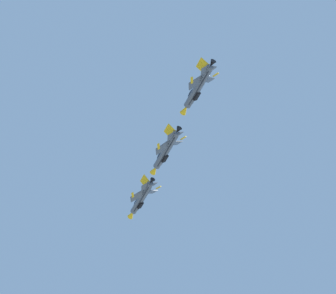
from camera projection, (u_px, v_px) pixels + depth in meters
fighter_jet_lead at (141, 198)px, 141.47m from camera, size 8.72×15.49×6.48m
fighter_jet_left_wing at (166, 151)px, 128.04m from camera, size 8.41×15.49×7.23m
fighter_jet_right_wing at (198, 88)px, 121.10m from camera, size 8.36×15.49×7.34m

